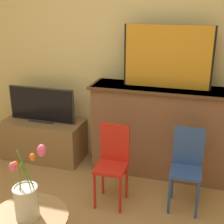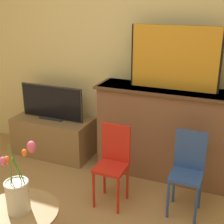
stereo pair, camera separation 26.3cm
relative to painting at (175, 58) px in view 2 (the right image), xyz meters
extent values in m
cube|color=beige|center=(-0.46, 0.22, 0.08)|extent=(8.00, 0.06, 2.70)
cube|color=brown|center=(-0.03, -0.01, -0.79)|extent=(1.41, 0.38, 0.96)
cube|color=brown|center=(-0.03, -0.02, -0.32)|extent=(1.47, 0.42, 0.02)
cube|color=black|center=(0.00, 0.01, 0.00)|extent=(0.87, 0.02, 0.61)
cube|color=orange|center=(0.00, -0.01, 0.00)|extent=(0.83, 0.02, 0.61)
cube|color=olive|center=(-1.40, -0.06, -1.04)|extent=(0.94, 0.45, 0.46)
cube|color=#2D2D2D|center=(-1.40, -0.06, -0.80)|extent=(0.31, 0.12, 0.02)
cube|color=#2D2D2D|center=(-1.40, -0.05, -0.61)|extent=(0.80, 0.02, 0.40)
cube|color=black|center=(-1.40, -0.06, -0.61)|extent=(0.77, 0.02, 0.37)
cylinder|color=red|center=(-0.48, -0.83, -1.09)|extent=(0.02, 0.02, 0.36)
cylinder|color=red|center=(-0.24, -0.83, -1.09)|extent=(0.02, 0.02, 0.36)
cylinder|color=red|center=(-0.48, -0.59, -1.09)|extent=(0.02, 0.02, 0.36)
cylinder|color=red|center=(-0.24, -0.59, -1.09)|extent=(0.02, 0.02, 0.36)
cube|color=red|center=(-0.36, -0.71, -0.90)|extent=(0.27, 0.27, 0.03)
cube|color=red|center=(-0.36, -0.58, -0.70)|extent=(0.27, 0.02, 0.36)
cylinder|color=#2D4C99|center=(0.17, -0.71, -1.09)|extent=(0.02, 0.02, 0.36)
cylinder|color=#2D4C99|center=(0.41, -0.71, -1.09)|extent=(0.02, 0.02, 0.36)
cylinder|color=#2D4C99|center=(0.17, -0.47, -1.09)|extent=(0.02, 0.02, 0.36)
cylinder|color=#2D4C99|center=(0.41, -0.47, -1.09)|extent=(0.02, 0.02, 0.36)
cube|color=#2D4C99|center=(0.29, -0.59, -0.90)|extent=(0.27, 0.27, 0.03)
cube|color=#2D4C99|center=(0.29, -0.46, -0.70)|extent=(0.27, 0.02, 0.36)
cylinder|color=#99754C|center=(-0.69, -1.57, -0.85)|extent=(0.54, 0.54, 0.02)
cylinder|color=beige|center=(-0.69, -1.57, -0.73)|extent=(0.16, 0.16, 0.22)
torus|color=beige|center=(-0.69, -1.57, -0.62)|extent=(0.17, 0.17, 0.02)
cylinder|color=#477A2D|center=(-0.68, -1.54, -0.56)|extent=(0.02, 0.07, 0.27)
ellipsoid|color=orange|center=(-0.66, -1.48, -0.44)|extent=(0.04, 0.04, 0.05)
cylinder|color=#477A2D|center=(-0.71, -1.57, -0.58)|extent=(0.03, 0.01, 0.24)
ellipsoid|color=orange|center=(-0.73, -1.58, -0.46)|extent=(0.04, 0.04, 0.06)
cylinder|color=#477A2D|center=(-0.66, -1.56, -0.52)|extent=(0.10, 0.04, 0.35)
ellipsoid|color=#E0517A|center=(-0.57, -1.52, -0.35)|extent=(0.06, 0.06, 0.08)
cylinder|color=#477A2D|center=(-0.70, -1.59, -0.57)|extent=(0.03, 0.04, 0.27)
ellipsoid|color=#E0517A|center=(-0.72, -1.63, -0.44)|extent=(0.04, 0.04, 0.06)
camera|label=1|loc=(0.35, -3.06, 0.53)|focal=50.00mm
camera|label=2|loc=(0.60, -2.97, 0.53)|focal=50.00mm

